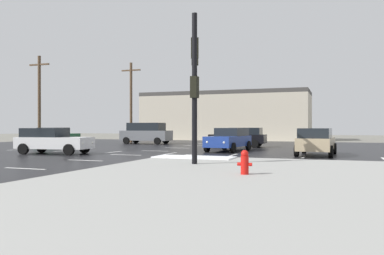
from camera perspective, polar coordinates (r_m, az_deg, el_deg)
ground_plane at (r=25.29m, az=-7.35°, el=-3.70°), size 120.00×120.00×0.00m
road_asphalt at (r=25.29m, az=-7.35°, el=-3.68°), size 44.00×44.00×0.02m
sidewalk_corner at (r=10.53m, az=22.18°, el=-8.77°), size 18.00×18.00×0.14m
snow_strip_curbside at (r=19.61m, az=0.28°, el=-4.32°), size 4.00×1.60×0.06m
lane_markings at (r=23.52m, az=-6.29°, el=-3.94°), size 36.15×36.15×0.01m
traffic_signal_mast at (r=17.83m, az=0.39°, el=8.53°), size 1.79×4.70×6.29m
fire_hydrant at (r=12.94m, az=7.66°, el=-5.02°), size 0.48×0.26×0.79m
strip_building_background at (r=51.83m, az=4.90°, el=1.67°), size 21.36×8.00×6.14m
sedan_tan at (r=23.79m, az=17.57°, el=-1.90°), size 2.23×4.62×1.58m
suv_grey at (r=38.20m, az=-6.67°, el=-0.76°), size 4.85×2.21×2.03m
sedan_blue at (r=26.91m, az=5.45°, el=-1.65°), size 2.43×4.68×1.58m
sedan_green at (r=36.86m, az=-19.03°, el=-1.17°), size 2.34×4.65×1.58m
sedan_black at (r=32.12m, az=6.95°, el=-1.36°), size 4.56×2.08×1.58m
sedan_white at (r=25.60m, az=-19.67°, el=-1.75°), size 4.67×2.40×1.58m
utility_pole_far at (r=38.92m, az=-21.30°, el=3.99°), size 2.20×0.28×8.21m
utility_pole_distant at (r=41.98m, az=-8.85°, el=3.87°), size 2.20×0.28×8.43m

